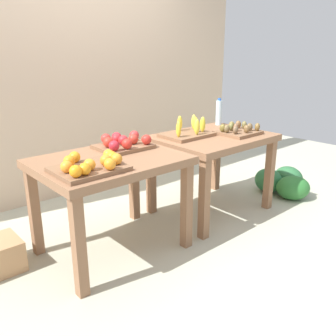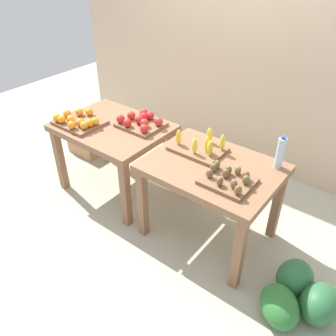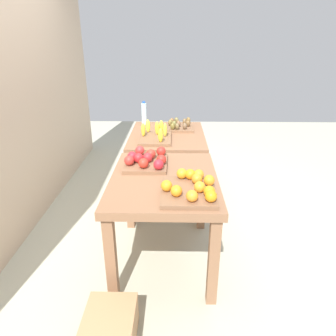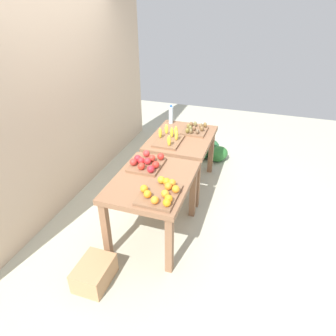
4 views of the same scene
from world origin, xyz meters
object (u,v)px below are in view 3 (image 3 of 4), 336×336
object	(u,v)px
cardboard_produce_box	(109,332)
display_table_left	(164,190)
watermelon_pile	(185,157)
display_table_right	(167,144)
apple_bin	(146,160)
banana_crate	(156,136)
orange_bin	(191,188)
water_bottle	(144,113)
kiwi_bin	(179,126)

from	to	relation	value
cardboard_produce_box	display_table_left	bearing A→B (deg)	-20.21
watermelon_pile	cardboard_produce_box	size ratio (longest dim) A/B	1.68
display_table_right	apple_bin	distance (m)	0.92
display_table_right	banana_crate	world-z (taller)	banana_crate
orange_bin	apple_bin	distance (m)	0.59
watermelon_pile	display_table_left	bearing A→B (deg)	173.29
water_bottle	cardboard_produce_box	distance (m)	2.47
display_table_right	orange_bin	distance (m)	1.40
display_table_right	orange_bin	size ratio (longest dim) A/B	2.31
watermelon_pile	cardboard_produce_box	bearing A→B (deg)	169.27
water_bottle	banana_crate	bearing A→B (deg)	-164.38
banana_crate	kiwi_bin	bearing A→B (deg)	-30.71
banana_crate	cardboard_produce_box	bearing A→B (deg)	173.91
display_table_right	banana_crate	bearing A→B (deg)	150.52
display_table_right	watermelon_pile	distance (m)	1.07
display_table_left	apple_bin	world-z (taller)	apple_bin
orange_bin	kiwi_bin	distance (m)	1.58
display_table_left	water_bottle	size ratio (longest dim) A/B	3.78
banana_crate	cardboard_produce_box	distance (m)	1.87
watermelon_pile	cardboard_produce_box	world-z (taller)	watermelon_pile
water_bottle	orange_bin	bearing A→B (deg)	-165.11
kiwi_bin	cardboard_produce_box	xyz separation A→B (m)	(-2.14, 0.43, -0.67)
kiwi_bin	display_table_right	bearing A→B (deg)	148.10
display_table_left	kiwi_bin	world-z (taller)	kiwi_bin
water_bottle	display_table_right	bearing A→B (deg)	-145.07
display_table_left	water_bottle	xyz separation A→B (m)	(1.53, 0.29, 0.24)
water_bottle	apple_bin	bearing A→B (deg)	-174.05
display_table_right	kiwi_bin	world-z (taller)	kiwi_bin
display_table_right	cardboard_produce_box	bearing A→B (deg)	171.19
kiwi_bin	apple_bin	bearing A→B (deg)	165.70
kiwi_bin	cardboard_produce_box	size ratio (longest dim) A/B	0.90
display_table_left	watermelon_pile	size ratio (longest dim) A/B	1.55
apple_bin	banana_crate	xyz separation A→B (m)	(0.69, -0.04, -0.01)
display_table_left	kiwi_bin	size ratio (longest dim) A/B	2.89
orange_bin	apple_bin	xyz separation A→B (m)	(0.49, 0.34, 0.00)
apple_bin	kiwi_bin	size ratio (longest dim) A/B	1.16
display_table_left	water_bottle	world-z (taller)	water_bottle
apple_bin	display_table_left	bearing A→B (deg)	-146.48
banana_crate	watermelon_pile	bearing A→B (deg)	-17.64
watermelon_pile	orange_bin	bearing A→B (deg)	178.73
orange_bin	cardboard_produce_box	distance (m)	1.00
banana_crate	display_table_right	bearing A→B (deg)	-29.48
water_bottle	cardboard_produce_box	bearing A→B (deg)	179.69
apple_bin	kiwi_bin	distance (m)	1.13
display_table_right	water_bottle	bearing A→B (deg)	34.93
cardboard_produce_box	display_table_right	bearing A→B (deg)	-8.81
display_table_left	banana_crate	xyz separation A→B (m)	(0.92, 0.12, 0.15)
apple_bin	watermelon_pile	bearing A→B (deg)	-12.23
display_table_left	watermelon_pile	xyz separation A→B (m)	(2.03, -0.24, -0.51)
watermelon_pile	cardboard_produce_box	xyz separation A→B (m)	(-2.85, 0.54, -0.02)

